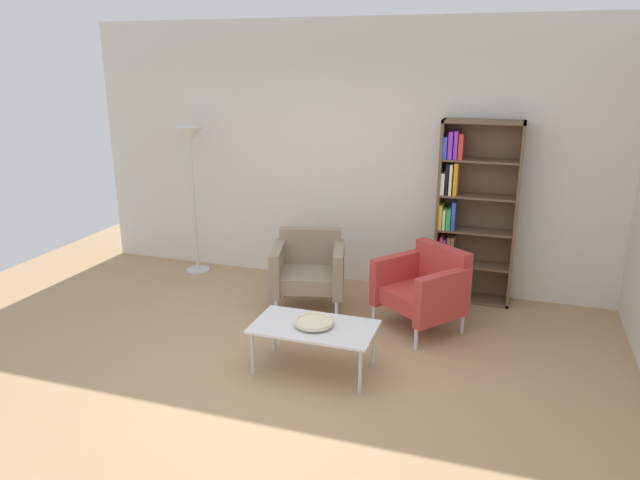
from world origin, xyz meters
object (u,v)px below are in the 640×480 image
at_px(bookshelf_tall, 468,214).
at_px(armchair_corner_red, 424,287).
at_px(coffee_table_low, 314,329).
at_px(decorative_bowl, 314,322).
at_px(armchair_by_bookshelf, 309,268).
at_px(floor_lamp_torchiere, 191,152).

relative_size(bookshelf_tall, armchair_corner_red, 2.00).
bearing_deg(armchair_corner_red, bookshelf_tall, 109.75).
xyz_separation_m(coffee_table_low, decorative_bowl, (0.00, 0.00, 0.07)).
height_order(bookshelf_tall, armchair_by_bookshelf, bookshelf_tall).
relative_size(decorative_bowl, armchair_corner_red, 0.34).
height_order(bookshelf_tall, armchair_corner_red, bookshelf_tall).
xyz_separation_m(bookshelf_tall, armchair_by_bookshelf, (-1.50, -0.72, -0.52)).
height_order(coffee_table_low, armchair_corner_red, armchair_corner_red).
bearing_deg(decorative_bowl, bookshelf_tall, 62.79).
distance_m(bookshelf_tall, decorative_bowl, 2.28).
bearing_deg(coffee_table_low, floor_lamp_torchiere, 139.23).
bearing_deg(bookshelf_tall, decorative_bowl, -117.21).
bearing_deg(armchair_corner_red, decorative_bowl, -85.02).
bearing_deg(bookshelf_tall, armchair_by_bookshelf, -154.32).
bearing_deg(floor_lamp_torchiere, coffee_table_low, -40.77).
distance_m(bookshelf_tall, armchair_by_bookshelf, 1.75).
relative_size(coffee_table_low, floor_lamp_torchiere, 0.57).
distance_m(bookshelf_tall, armchair_corner_red, 1.06).
distance_m(decorative_bowl, armchair_by_bookshelf, 1.34).
distance_m(bookshelf_tall, coffee_table_low, 2.29).
xyz_separation_m(coffee_table_low, armchair_corner_red, (0.72, 1.10, 0.05)).
xyz_separation_m(decorative_bowl, armchair_corner_red, (0.72, 1.10, -0.02)).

